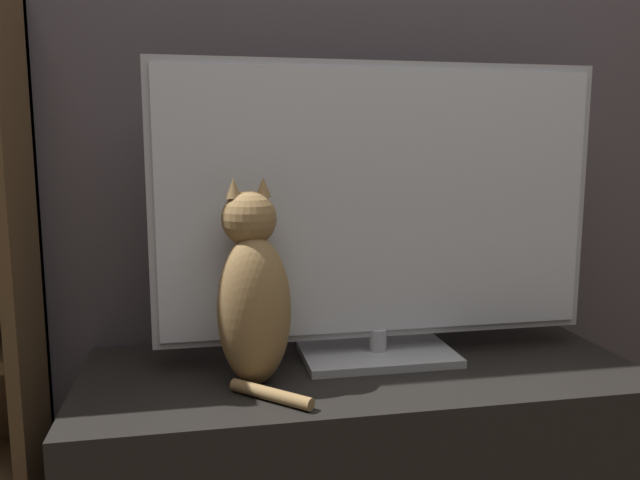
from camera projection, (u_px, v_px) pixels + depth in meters
The scene contains 4 objects.
wall_back at pixel (335, 60), 1.72m from camera, with size 4.80×0.05×2.60m.
tv_stand at pixel (361, 468), 1.56m from camera, with size 1.34×0.55×0.53m.
tv at pixel (379, 213), 1.54m from camera, with size 1.11×0.23×0.74m.
cat at pixel (253, 295), 1.40m from camera, with size 0.20×0.29×0.47m.
Camera 1 is at (-0.38, -0.51, 1.07)m, focal length 35.00 mm.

